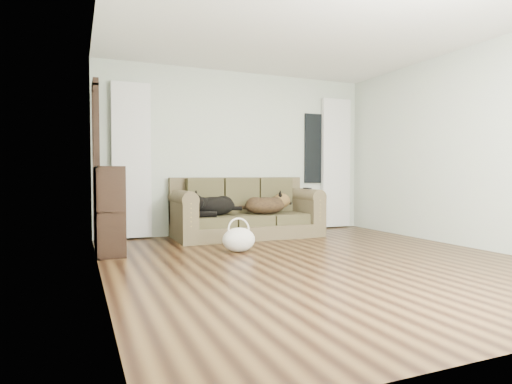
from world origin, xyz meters
name	(u,v)px	position (x,y,z in m)	size (l,w,h in m)	color
floor	(319,261)	(0.00, 0.00, 0.00)	(5.00, 5.00, 0.00)	black
ceiling	(321,20)	(0.00, 0.00, 2.60)	(5.00, 5.00, 0.00)	white
wall_back	(239,153)	(0.00, 2.50, 1.30)	(4.50, 0.04, 2.60)	#B3B8B0
wall_left	(100,134)	(-2.25, 0.00, 1.30)	(0.04, 5.00, 2.60)	#B3B8B0
wall_right	(471,147)	(2.25, 0.00, 1.30)	(0.04, 5.00, 2.60)	#B3B8B0
curtain_left	(132,160)	(-1.70, 2.42, 1.15)	(0.55, 0.08, 2.25)	white
curtain_right	(336,163)	(1.80, 2.42, 1.15)	(0.55, 0.08, 2.25)	white
window_pane	(317,149)	(1.45, 2.47, 1.40)	(0.50, 0.03, 1.20)	black
door_casing	(96,167)	(-2.20, 2.05, 1.05)	(0.07, 0.60, 2.10)	black
sofa	(247,207)	(-0.06, 1.97, 0.45)	(2.20, 0.95, 0.90)	#42392A
dog_black_lab	(211,207)	(-0.64, 1.94, 0.48)	(0.67, 0.47, 0.28)	black
dog_shepherd	(267,205)	(0.21, 1.88, 0.49)	(0.64, 0.45, 0.28)	black
tv_remote	(307,188)	(0.91, 1.86, 0.73)	(0.05, 0.17, 0.02)	black
tote_bag	(239,239)	(-0.63, 0.84, 0.16)	(0.41, 0.32, 0.30)	silver
bookshelf	(109,212)	(-2.09, 1.37, 0.50)	(0.31, 0.83, 1.04)	black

